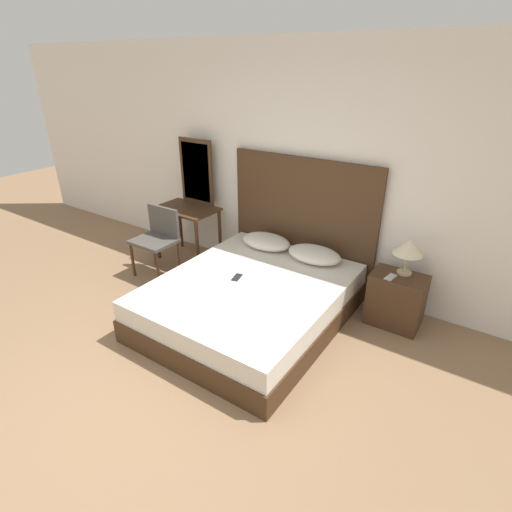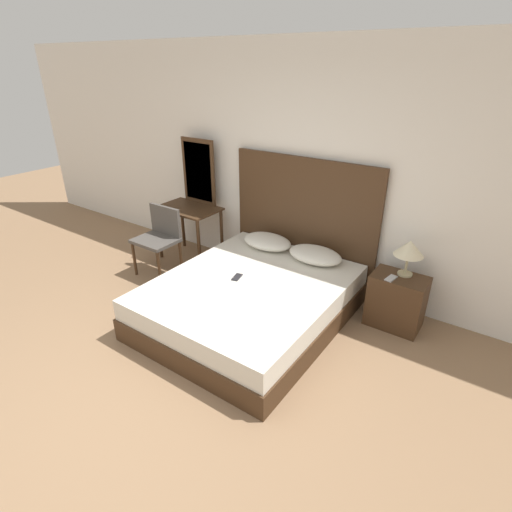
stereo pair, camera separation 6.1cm
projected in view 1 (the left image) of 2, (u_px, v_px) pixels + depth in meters
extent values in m
plane|color=#8C6B4C|center=(117.00, 417.00, 3.05)|extent=(16.00, 16.00, 0.00)
cube|color=white|center=(299.00, 169.00, 4.52)|extent=(10.00, 0.06, 2.70)
cube|color=#422B19|center=(250.00, 309.00, 4.16)|extent=(1.73, 2.08, 0.24)
cube|color=silver|center=(250.00, 291.00, 4.06)|extent=(1.70, 2.04, 0.21)
cube|color=#422B19|center=(302.00, 222.00, 4.67)|extent=(1.82, 0.05, 1.51)
ellipsoid|color=silver|center=(266.00, 241.00, 4.73)|extent=(0.61, 0.40, 0.16)
ellipsoid|color=silver|center=(314.00, 254.00, 4.41)|extent=(0.61, 0.40, 0.16)
cube|color=#232328|center=(237.00, 277.00, 4.09)|extent=(0.10, 0.16, 0.01)
cube|color=#422B19|center=(396.00, 300.00, 4.03)|extent=(0.53, 0.35, 0.56)
cylinder|color=tan|center=(404.00, 273.00, 3.94)|extent=(0.14, 0.14, 0.02)
cylinder|color=tan|center=(406.00, 263.00, 3.90)|extent=(0.02, 0.02, 0.19)
cone|color=beige|center=(409.00, 247.00, 3.82)|extent=(0.28, 0.28, 0.15)
cube|color=#B7B7BC|center=(391.00, 277.00, 3.87)|extent=(0.09, 0.16, 0.01)
cube|color=#422B19|center=(186.00, 209.00, 5.20)|extent=(0.80, 0.53, 0.02)
cylinder|color=#422B19|center=(157.00, 234.00, 5.37)|extent=(0.04, 0.04, 0.70)
cylinder|color=#422B19|center=(197.00, 247.00, 5.01)|extent=(0.04, 0.04, 0.70)
cylinder|color=#422B19|center=(180.00, 224.00, 5.71)|extent=(0.04, 0.04, 0.70)
cylinder|color=#422B19|center=(220.00, 235.00, 5.35)|extent=(0.04, 0.04, 0.70)
cube|color=#422B19|center=(196.00, 172.00, 5.19)|extent=(0.52, 0.03, 0.85)
cube|color=#B2BCC6|center=(196.00, 172.00, 5.18)|extent=(0.45, 0.01, 0.75)
cube|color=#4C4742|center=(154.00, 241.00, 4.88)|extent=(0.51, 0.42, 0.04)
cube|color=#4C4742|center=(164.00, 221.00, 4.93)|extent=(0.48, 0.04, 0.37)
cylinder|color=#422B19|center=(133.00, 260.00, 4.97)|extent=(0.04, 0.04, 0.44)
cylinder|color=#422B19|center=(158.00, 269.00, 4.74)|extent=(0.04, 0.04, 0.44)
cylinder|color=#422B19|center=(154.00, 250.00, 5.24)|extent=(0.04, 0.04, 0.44)
cylinder|color=#422B19|center=(179.00, 258.00, 5.01)|extent=(0.04, 0.04, 0.44)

